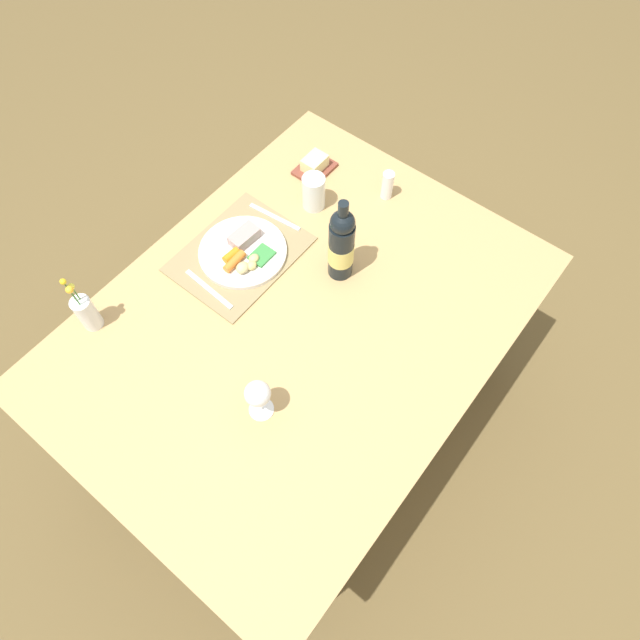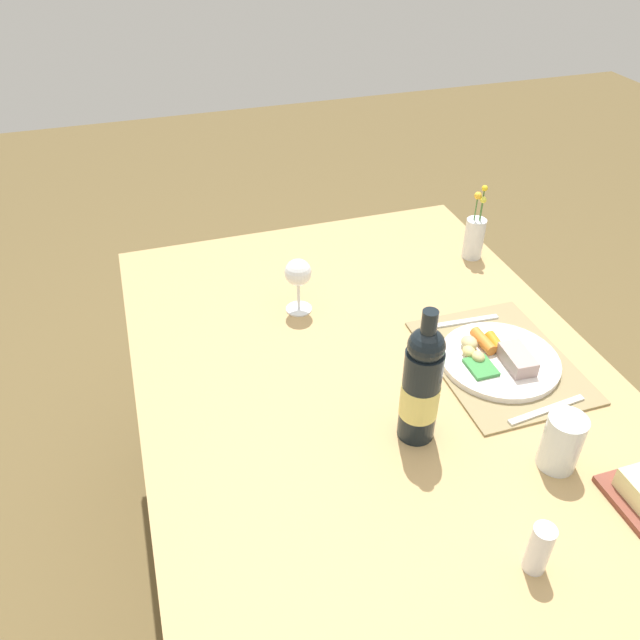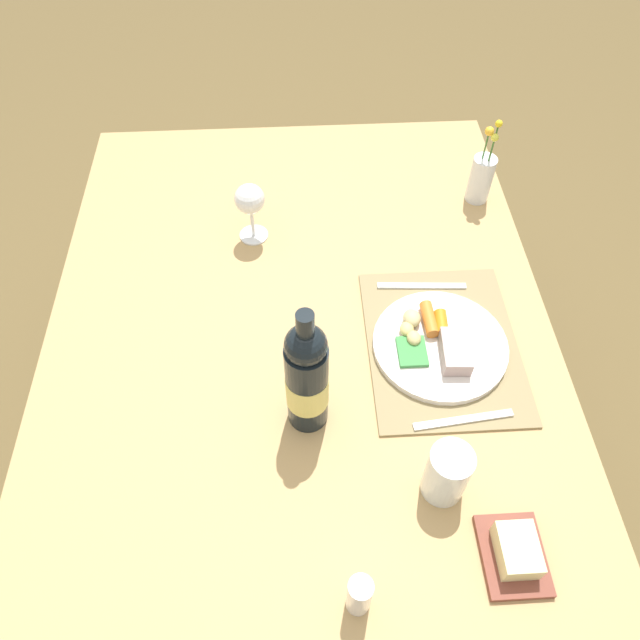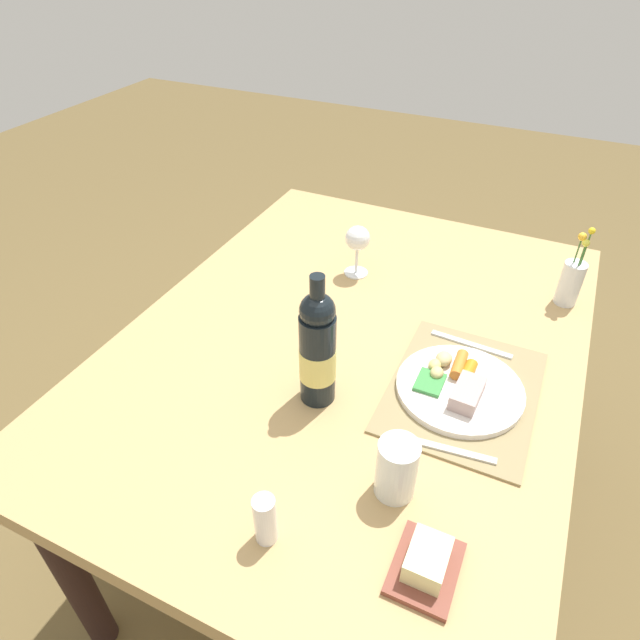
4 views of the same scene
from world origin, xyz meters
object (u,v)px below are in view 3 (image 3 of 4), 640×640
object	(u,v)px
dining_table	(302,348)
flower_vase	(482,177)
dinner_plate	(440,343)
knife	(423,286)
salt_shaker	(361,595)
wine_glass	(251,201)
fork	(465,420)
water_tumbler	(447,475)
butter_dish	(517,552)
wine_bottle	(308,378)

from	to	relation	value
dining_table	flower_vase	distance (m)	0.60
dinner_plate	knife	size ratio (longest dim) A/B	1.40
salt_shaker	flower_vase	bearing A→B (deg)	-22.67
dining_table	flower_vase	world-z (taller)	flower_vase
dinner_plate	salt_shaker	size ratio (longest dim) A/B	2.67
dining_table	wine_glass	size ratio (longest dim) A/B	9.50
fork	knife	size ratio (longest dim) A/B	0.98
salt_shaker	water_tumbler	distance (m)	0.24
knife	butter_dish	xyz separation A→B (m)	(-0.56, -0.06, 0.01)
dining_table	wine_glass	bearing A→B (deg)	19.80
wine_glass	flower_vase	bearing A→B (deg)	-79.53
butter_dish	flower_vase	bearing A→B (deg)	-8.38
dining_table	salt_shaker	distance (m)	0.55
dinner_plate	flower_vase	world-z (taller)	flower_vase
dining_table	butter_dish	bearing A→B (deg)	-146.09
dinner_plate	flower_vase	size ratio (longest dim) A/B	1.22
wine_glass	wine_bottle	xyz separation A→B (m)	(-0.47, -0.10, 0.02)
wine_glass	butter_dish	xyz separation A→B (m)	(-0.75, -0.42, -0.08)
dinner_plate	salt_shaker	distance (m)	0.50
butter_dish	dinner_plate	bearing A→B (deg)	6.70
fork	water_tumbler	size ratio (longest dim) A/B	1.58
fork	wine_bottle	size ratio (longest dim) A/B	0.62
butter_dish	salt_shaker	size ratio (longest dim) A/B	1.30
wine_bottle	salt_shaker	distance (m)	0.34
wine_glass	water_tumbler	bearing A→B (deg)	-152.54
flower_vase	dining_table	bearing A→B (deg)	129.63
dining_table	dinner_plate	bearing A→B (deg)	-104.66
dining_table	flower_vase	bearing A→B (deg)	-50.37
dinner_plate	knife	distance (m)	0.16
knife	water_tumbler	bearing A→B (deg)	178.85
water_tumbler	butter_dish	bearing A→B (deg)	-142.40
dining_table	knife	xyz separation A→B (m)	(0.09, -0.27, 0.09)
dinner_plate	wine_glass	bearing A→B (deg)	47.39
dinner_plate	salt_shaker	world-z (taller)	salt_shaker
wine_glass	water_tumbler	size ratio (longest dim) A/B	1.22
knife	flower_vase	xyz separation A→B (m)	(0.28, -0.18, 0.06)
dining_table	dinner_plate	size ratio (longest dim) A/B	5.16
butter_dish	water_tumbler	world-z (taller)	water_tumbler
dining_table	wine_glass	xyz separation A→B (m)	(0.27, 0.10, 0.18)
dinner_plate	fork	xyz separation A→B (m)	(-0.16, -0.02, -0.01)
wine_bottle	salt_shaker	xyz separation A→B (m)	(-0.33, -0.06, -0.08)
dining_table	wine_glass	world-z (taller)	wine_glass
fork	butter_dish	distance (m)	0.24
water_tumbler	salt_shaker	bearing A→B (deg)	137.48
flower_vase	fork	bearing A→B (deg)	165.63
wine_glass	water_tumbler	world-z (taller)	wine_glass
wine_bottle	fork	bearing A→B (deg)	-96.11
dinner_plate	salt_shaker	xyz separation A→B (m)	(-0.46, 0.20, 0.03)
dining_table	salt_shaker	bearing A→B (deg)	-172.61
butter_dish	salt_shaker	bearing A→B (deg)	102.30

